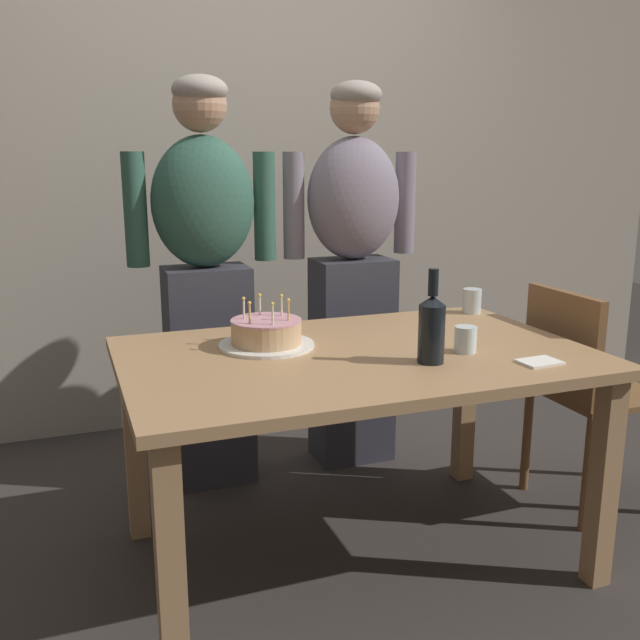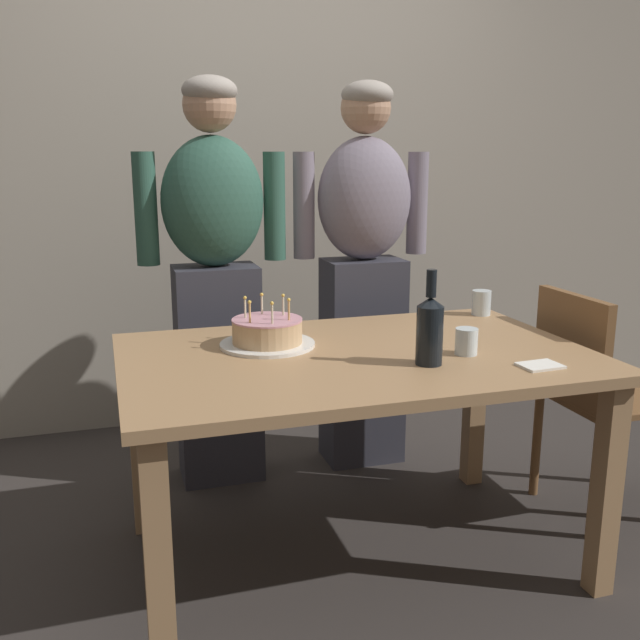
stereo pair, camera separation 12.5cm
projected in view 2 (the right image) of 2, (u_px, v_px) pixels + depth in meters
The scene contains 11 objects.
ground_plane at pixel (354, 557), 2.45m from camera, with size 10.00×10.00×0.00m, color #332D2B.
back_wall at pixel (253, 167), 3.59m from camera, with size 5.20×0.10×2.60m, color #9E9384.
dining_table at pixel (356, 381), 2.30m from camera, with size 1.50×0.96×0.74m.
birthday_cake at pixel (267, 333), 2.35m from camera, with size 0.32×0.32×0.17m.
water_glass_near at pixel (466, 341), 2.25m from camera, with size 0.07×0.07×0.09m, color silver.
water_glass_far at pixel (481, 303), 2.80m from camera, with size 0.07×0.07×0.10m, color silver.
wine_bottle at pixel (430, 328), 2.13m from camera, with size 0.08×0.08×0.29m.
napkin_stack at pixel (540, 366), 2.12m from camera, with size 0.12×0.09×0.01m, color white.
person_man_bearded at pixel (215, 277), 2.88m from camera, with size 0.61×0.27×1.66m.
person_woman_cardigan at pixel (363, 270), 3.07m from camera, with size 0.61×0.27×1.66m.
dining_chair at pixel (590, 386), 2.65m from camera, with size 0.42×0.42×0.87m.
Camera 2 is at (-0.76, -2.06, 1.36)m, focal length 39.62 mm.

